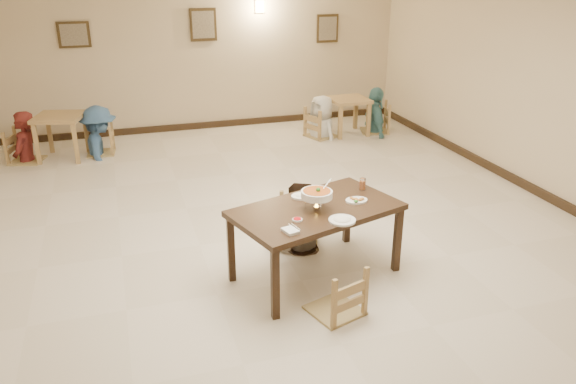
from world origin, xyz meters
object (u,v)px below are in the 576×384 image
object	(u,v)px
bg_chair_rl	(322,109)
bg_chair_ll	(22,131)
chair_near	(336,267)
bg_diner_b	(95,106)
main_table	(316,215)
bg_table_left	(60,123)
drink_glass	(363,184)
bg_diner_c	(322,95)
bg_diner_d	(377,87)
bg_chair_rr	(376,104)
bg_diner_a	(18,112)
bg_chair_lr	(98,127)
chair_far	(297,202)
curry_warmer	(317,194)
bg_table_right	(349,105)
main_diner	(297,183)

from	to	relation	value
bg_chair_rl	bg_chair_ll	bearing A→B (deg)	67.83
bg_chair_ll	bg_chair_rl	xyz separation A→B (m)	(5.20, -0.13, 0.02)
chair_near	bg_diner_b	distance (m)	6.03
main_table	bg_table_left	xyz separation A→B (m)	(-2.74, 4.90, -0.10)
drink_glass	bg_diner_b	xyz separation A→B (m)	(-2.80, 4.65, -0.01)
drink_glass	bg_chair_ll	world-z (taller)	bg_chair_ll
bg_diner_c	bg_diner_d	world-z (taller)	bg_diner_d
drink_glass	bg_table_left	size ratio (longest dim) A/B	0.15
bg_chair_rl	bg_chair_rr	world-z (taller)	bg_chair_rr
bg_diner_a	bg_diner_c	distance (m)	5.20
bg_table_left	bg_chair_lr	xyz separation A→B (m)	(0.59, 0.05, -0.13)
bg_chair_rr	bg_diner_c	size ratio (longest dim) A/B	0.69
bg_chair_rl	bg_diner_d	bearing A→B (deg)	-110.89
bg_diner_c	bg_chair_rl	bearing A→B (deg)	-107.40
bg_chair_rr	bg_diner_d	distance (m)	0.33
bg_diner_c	bg_diner_d	bearing A→B (deg)	72.39
main_table	chair_far	bearing A→B (deg)	68.22
chair_far	bg_diner_b	size ratio (longest dim) A/B	0.61
chair_near	bg_chair_ll	bearing A→B (deg)	-77.22
drink_glass	bg_chair_lr	world-z (taller)	bg_chair_lr
bg_diner_b	chair_near	bearing A→B (deg)	-163.24
bg_table_left	bg_chair_rl	distance (m)	4.61
drink_glass	bg_diner_a	xyz separation A→B (m)	(-3.98, 4.59, 0.00)
bg_diner_a	bg_chair_rl	bearing A→B (deg)	106.53
bg_diner_b	main_table	bearing A→B (deg)	-160.13
chair_near	main_table	bearing A→B (deg)	-111.98
curry_warmer	bg_chair_lr	xyz separation A→B (m)	(-2.13, 5.00, -0.47)
bg_chair_ll	bg_diner_a	size ratio (longest dim) A/B	0.61
main_table	bg_table_right	bearing A→B (deg)	46.03
chair_near	bg_diner_d	size ratio (longest dim) A/B	0.55
bg_chair_lr	bg_chair_ll	bearing A→B (deg)	-81.87
main_table	bg_chair_rl	world-z (taller)	bg_chair_rl
bg_table_left	bg_chair_ll	world-z (taller)	bg_chair_ll
main_diner	chair_near	bearing A→B (deg)	94.52
main_diner	bg_diner_c	world-z (taller)	main_diner
drink_glass	main_table	bearing A→B (deg)	-154.89
chair_near	bg_chair_rr	bearing A→B (deg)	-136.68
chair_near	bg_table_right	size ratio (longest dim) A/B	1.37
chair_near	curry_warmer	world-z (taller)	curry_warmer
curry_warmer	bg_diner_a	xyz separation A→B (m)	(-3.32, 4.95, -0.10)
drink_glass	bg_diner_b	world-z (taller)	bg_diner_b
bg_chair_ll	bg_chair_rr	world-z (taller)	bg_chair_rr
chair_far	curry_warmer	distance (m)	0.96
bg_chair_ll	bg_diner_c	world-z (taller)	bg_diner_c
bg_chair_lr	bg_chair_rl	distance (m)	4.02
main_table	chair_near	bearing A→B (deg)	-111.51
bg_chair_rl	bg_chair_rr	size ratio (longest dim) A/B	0.99
bg_chair_rr	bg_chair_ll	bearing A→B (deg)	-74.15
curry_warmer	bg_diner_c	bearing A→B (deg)	68.63
bg_table_right	bg_chair_rr	distance (m)	0.56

